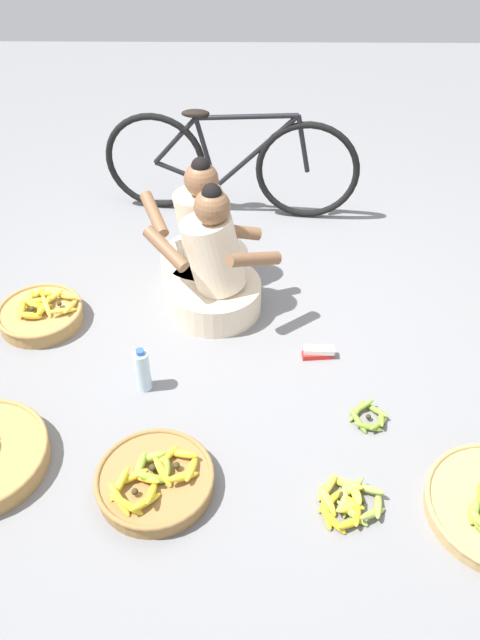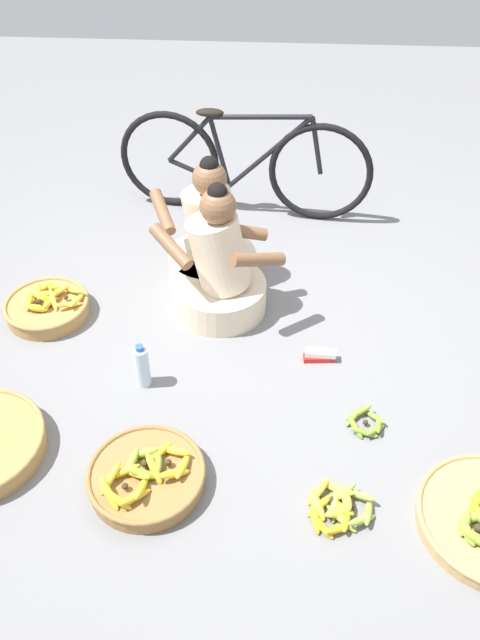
% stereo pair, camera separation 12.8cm
% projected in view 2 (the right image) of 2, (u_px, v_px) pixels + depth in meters
% --- Properties ---
extents(ground_plane, '(10.00, 10.00, 0.00)m').
position_uv_depth(ground_plane, '(242.00, 345.00, 3.39)').
color(ground_plane, slate).
extents(vendor_woman_front, '(0.74, 0.53, 0.80)m').
position_uv_depth(vendor_woman_front, '(219.00, 272.00, 3.46)').
color(vendor_woman_front, beige).
rests_on(vendor_woman_front, ground).
extents(vendor_woman_behind, '(0.70, 0.52, 0.80)m').
position_uv_depth(vendor_woman_behind, '(212.00, 243.00, 3.67)').
color(vendor_woman_behind, beige).
rests_on(vendor_woman_behind, ground).
extents(bicycle_leaning, '(1.70, 0.24, 0.73)m').
position_uv_depth(bicycle_leaning, '(243.00, 164.00, 4.18)').
color(bicycle_leaning, black).
rests_on(bicycle_leaning, ground).
extents(banana_basket_front_center, '(0.51, 0.51, 0.16)m').
position_uv_depth(banana_basket_front_center, '(146.00, 476.00, 2.70)').
color(banana_basket_front_center, olive).
rests_on(banana_basket_front_center, ground).
extents(banana_basket_mid_left, '(0.47, 0.47, 0.16)m').
position_uv_depth(banana_basket_mid_left, '(48.00, 307.00, 3.54)').
color(banana_basket_mid_left, '#A87F47').
rests_on(banana_basket_mid_left, ground).
extents(loose_bananas_back_center, '(0.31, 0.29, 0.09)m').
position_uv_depth(loose_bananas_back_center, '(338.00, 507.00, 2.61)').
color(loose_bananas_back_center, yellow).
rests_on(loose_bananas_back_center, ground).
extents(loose_bananas_front_right, '(0.20, 0.20, 0.08)m').
position_uv_depth(loose_bananas_front_right, '(366.00, 423.00, 2.96)').
color(loose_bananas_front_right, olive).
rests_on(loose_bananas_front_right, ground).
extents(water_bottle, '(0.07, 0.07, 0.26)m').
position_uv_depth(water_bottle, '(142.00, 366.00, 3.10)').
color(water_bottle, silver).
rests_on(water_bottle, ground).
extents(packet_carton_stack, '(0.17, 0.06, 0.06)m').
position_uv_depth(packet_carton_stack, '(320.00, 356.00, 3.29)').
color(packet_carton_stack, red).
rests_on(packet_carton_stack, ground).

